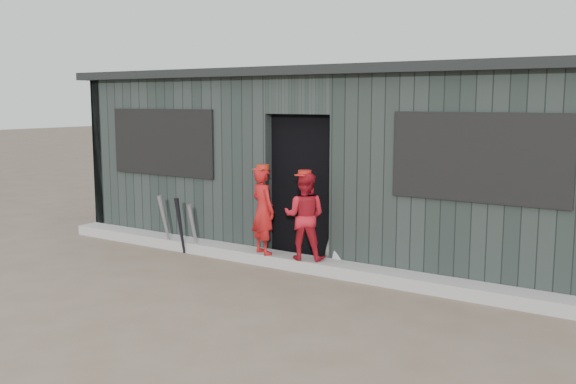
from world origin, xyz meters
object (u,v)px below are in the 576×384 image
Objects in this scene: player_red_left at (263,210)px; player_red_right at (305,216)px; bat_left at (165,223)px; dugout at (350,160)px; bat_mid at (193,229)px; bat_right at (180,226)px; player_grey_back at (344,218)px.

player_red_right is at bearing -153.75° from player_red_left.
player_red_left reaches higher than bat_left.
player_red_left is 0.14× the size of dugout.
player_red_left is (1.68, 0.11, 0.32)m from bat_left.
player_red_right is (2.30, 0.16, 0.30)m from bat_left.
player_red_left reaches higher than bat_mid.
bat_mid is 0.65× the size of player_red_right.
bat_left is at bearing 169.68° from bat_right.
dugout reaches higher than bat_right.
player_red_right is at bearing 6.50° from bat_right.
bat_mid is 0.62× the size of player_red_left.
dugout is at bearing -99.39° from player_red_right.
dugout reaches higher than player_red_right.
bat_left is 2.32m from player_red_right.
bat_left is 0.71× the size of player_red_left.
bat_left reaches higher than bat_right.
bat_right is at bearing -10.32° from bat_left.
player_grey_back is 0.16× the size of dugout.
bat_mid is at bearing 24.06° from player_grey_back.
bat_mid is (0.49, 0.06, -0.05)m from bat_left.
dugout is at bearing 49.94° from bat_mid.
bat_left is 1.14× the size of bat_mid.
player_red_left is at bearing 3.92° from bat_left.
player_red_right reaches higher than bat_right.
dugout is (-0.62, 1.32, 0.62)m from player_grey_back.
player_red_right is at bearing 3.88° from bat_left.
bat_mid is 2.56m from dugout.
bat_left is at bearing 26.42° from player_red_left.
dugout is at bearing 49.43° from bat_right.
player_grey_back reaches higher than player_red_right.
dugout reaches higher than bat_left.
player_red_left is 0.88× the size of player_grey_back.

